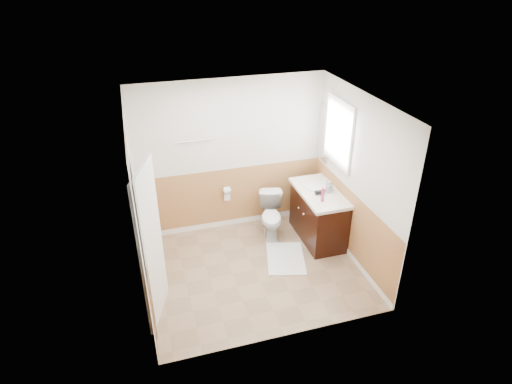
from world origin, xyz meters
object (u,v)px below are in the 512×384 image
object	(u,v)px
bath_mat	(286,258)
lotion_bottle	(323,195)
toilet	(271,216)
vanity_cabinet	(318,216)
soap_dispenser	(330,186)

from	to	relation	value
bath_mat	lotion_bottle	bearing A→B (deg)	10.85
toilet	vanity_cabinet	size ratio (longest dim) A/B	0.62
toilet	lotion_bottle	distance (m)	1.04
bath_mat	soap_dispenser	distance (m)	1.28
toilet	bath_mat	bearing A→B (deg)	-75.10
lotion_bottle	vanity_cabinet	bearing A→B (deg)	70.78
bath_mat	soap_dispenser	size ratio (longest dim) A/B	4.21
toilet	bath_mat	world-z (taller)	toilet
bath_mat	vanity_cabinet	distance (m)	0.88
vanity_cabinet	soap_dispenser	bearing A→B (deg)	-24.12
toilet	soap_dispenser	world-z (taller)	soap_dispenser
vanity_cabinet	bath_mat	bearing A→B (deg)	-149.80
bath_mat	vanity_cabinet	xyz separation A→B (m)	(0.69, 0.40, 0.39)
bath_mat	vanity_cabinet	bearing A→B (deg)	30.20
vanity_cabinet	soap_dispenser	world-z (taller)	soap_dispenser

